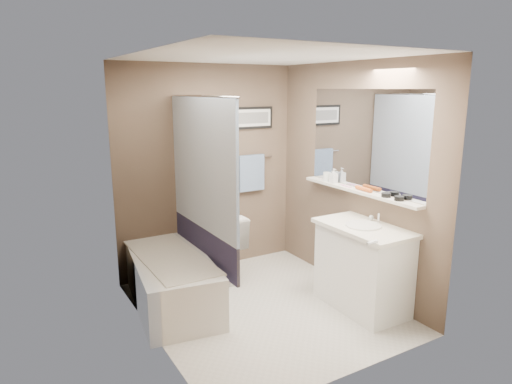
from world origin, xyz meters
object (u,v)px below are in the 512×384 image
glass_jar (327,177)px  soap_bottle (334,176)px  toilet (217,245)px  candle_bowl_near (399,198)px  candle_bowl_far (386,195)px  vanity (362,269)px  bathtub (171,281)px  hair_brush_front (364,189)px

glass_jar → soap_bottle: 0.12m
toilet → soap_bottle: (1.09, -0.67, 0.80)m
toilet → candle_bowl_near: (1.09, -1.60, 0.75)m
toilet → candle_bowl_far: bearing=127.4°
vanity → soap_bottle: soap_bottle is taller
bathtub → glass_jar: size_ratio=15.00×
candle_bowl_near → glass_jar: size_ratio=0.90×
bathtub → candle_bowl_near: candle_bowl_near is taller
vanity → soap_bottle: bearing=76.6°
candle_bowl_near → glass_jar: (0.00, 1.05, 0.03)m
hair_brush_front → candle_bowl_far: bearing=-90.0°
toilet → candle_bowl_near: size_ratio=8.65×
hair_brush_front → glass_jar: glass_jar is taller
toilet → candle_bowl_far: size_ratio=8.65×
bathtub → toilet: toilet is taller
hair_brush_front → toilet: bearing=133.8°
candle_bowl_near → glass_jar: bearing=90.0°
glass_jar → bathtub: bearing=173.8°
bathtub → soap_bottle: bearing=-1.9°
vanity → hair_brush_front: size_ratio=4.09×
toilet → candle_bowl_near: bearing=124.5°
bathtub → candle_bowl_far: bearing=-23.3°
bathtub → glass_jar: 2.02m
toilet → candle_bowl_near: candle_bowl_near is taller
toilet → vanity: (0.91, -1.37, 0.01)m
candle_bowl_near → candle_bowl_far: (0.00, 0.16, 0.00)m
hair_brush_front → soap_bottle: 0.47m
hair_brush_front → glass_jar: 0.59m
candle_bowl_far → soap_bottle: 0.77m
toilet → candle_bowl_near: 2.08m
bathtub → vanity: 1.90m
vanity → glass_jar: glass_jar is taller
toilet → vanity: 1.65m
candle_bowl_far → glass_jar: size_ratio=0.90×
vanity → toilet: bearing=124.9°
bathtub → vanity: vanity is taller
vanity → candle_bowl_near: 0.79m
toilet → soap_bottle: size_ratio=4.94×
glass_jar → hair_brush_front: bearing=-90.0°
toilet → glass_jar: (1.09, -0.56, 0.78)m
candle_bowl_near → glass_jar: 1.05m
soap_bottle → toilet: bearing=148.4°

